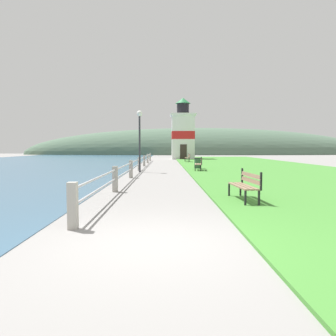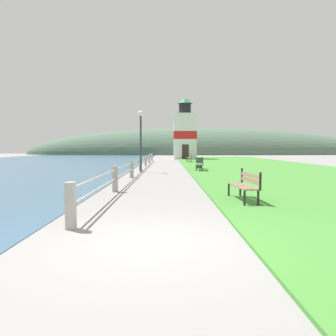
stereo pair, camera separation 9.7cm
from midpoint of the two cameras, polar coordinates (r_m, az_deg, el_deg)
name	(u,v)px [view 1 (the left image)]	position (r m, az deg, el deg)	size (l,w,h in m)	color
ground_plane	(150,244)	(5.58, -3.60, -13.06)	(160.00, 160.00, 0.00)	gray
grass_verge	(262,168)	(26.07, 15.94, 0.02)	(12.00, 58.87, 0.06)	#428433
seawall_railing	(139,163)	(22.62, -5.18, 0.93)	(0.18, 32.54, 0.93)	#A8A399
park_bench_near	(246,184)	(9.83, 13.13, -2.69)	(0.57, 1.79, 0.94)	#846B51
park_bench_midway	(199,163)	(22.19, 5.35, 0.85)	(0.64, 1.85, 0.94)	#846B51
park_bench_far	(188,157)	(35.21, 3.40, 1.87)	(0.49, 1.64, 0.94)	#846B51
lighthouse	(183,133)	(45.04, 2.54, 6.08)	(3.47, 3.47, 8.33)	white
trash_bin	(198,163)	(24.21, 5.08, 0.81)	(0.54, 0.54, 0.84)	#2D5138
lamp_post	(140,130)	(21.28, -5.10, 6.66)	(0.36, 0.36, 3.96)	#333338
distant_hillside	(199,154)	(75.00, 5.43, 2.37)	(80.00, 16.00, 12.00)	#4C6651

